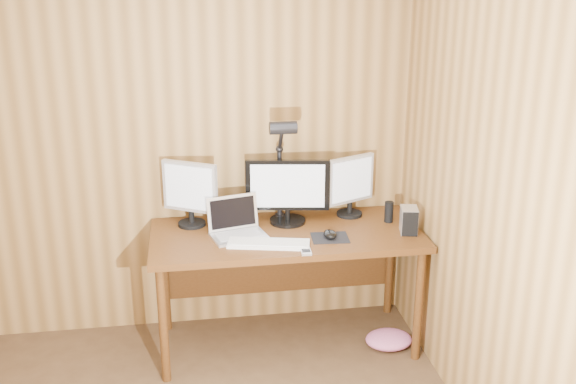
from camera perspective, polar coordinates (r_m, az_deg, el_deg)
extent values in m
plane|color=olive|center=(4.17, -13.69, 4.22)|extent=(4.00, 0.00, 4.00)
cube|color=#4D2A10|center=(4.00, -0.11, -3.69)|extent=(1.60, 0.70, 0.04)
cube|color=#4D2A10|center=(4.40, -0.74, -5.40)|extent=(1.48, 0.02, 0.51)
cylinder|color=#4D2A10|center=(3.88, -10.52, -11.05)|extent=(0.05, 0.05, 0.71)
cylinder|color=#4D2A10|center=(4.39, -10.37, -7.28)|extent=(0.05, 0.05, 0.71)
cylinder|color=#4D2A10|center=(4.08, 10.99, -9.43)|extent=(0.05, 0.05, 0.71)
cylinder|color=#4D2A10|center=(4.57, 8.59, -6.05)|extent=(0.05, 0.05, 0.71)
cylinder|color=black|center=(4.14, -0.03, -2.45)|extent=(0.22, 0.22, 0.02)
cylinder|color=black|center=(4.13, -0.03, -1.90)|extent=(0.03, 0.03, 0.06)
cube|color=black|center=(4.06, -0.03, 0.58)|extent=(0.51, 0.11, 0.31)
cube|color=silver|center=(4.05, -0.03, 0.50)|extent=(0.44, 0.07, 0.27)
cylinder|color=black|center=(4.14, -8.14, -2.67)|extent=(0.17, 0.17, 0.02)
cylinder|color=black|center=(4.12, -8.17, -2.07)|extent=(0.03, 0.03, 0.07)
cube|color=silver|center=(4.06, -8.29, 0.44)|extent=(0.32, 0.20, 0.31)
cube|color=silver|center=(4.04, -8.43, 0.36)|extent=(0.27, 0.16, 0.26)
cylinder|color=black|center=(4.27, 5.22, -1.85)|extent=(0.16, 0.16, 0.02)
cylinder|color=black|center=(4.26, 5.23, -1.27)|extent=(0.03, 0.03, 0.07)
cube|color=silver|center=(4.20, 5.31, 1.06)|extent=(0.32, 0.17, 0.29)
cube|color=silver|center=(4.18, 5.47, 1.00)|extent=(0.27, 0.13, 0.25)
cube|color=silver|center=(3.93, -4.19, -3.73)|extent=(0.35, 0.28, 0.02)
cube|color=silver|center=(3.99, -4.72, -1.72)|extent=(0.31, 0.12, 0.20)
cube|color=black|center=(3.99, -4.72, -1.72)|extent=(0.27, 0.10, 0.17)
cube|color=#B2B2B7|center=(3.93, -4.19, -3.60)|extent=(0.28, 0.19, 0.00)
cube|color=white|center=(3.82, -1.65, -4.40)|extent=(0.48, 0.24, 0.02)
cube|color=white|center=(3.81, -1.65, -4.24)|extent=(0.44, 0.21, 0.00)
cube|color=black|center=(3.92, 3.57, -3.89)|extent=(0.22, 0.19, 0.00)
ellipsoid|color=black|center=(3.91, 3.58, -3.59)|extent=(0.08, 0.12, 0.04)
cube|color=silver|center=(4.03, 10.19, -2.35)|extent=(0.12, 0.15, 0.15)
cube|color=black|center=(3.97, 10.30, -2.72)|extent=(0.09, 0.02, 0.15)
cube|color=silver|center=(3.73, 1.51, -5.00)|extent=(0.06, 0.11, 0.01)
cube|color=black|center=(3.73, 1.51, -4.89)|extent=(0.05, 0.07, 0.00)
cylinder|color=black|center=(4.18, 8.54, -1.68)|extent=(0.05, 0.05, 0.13)
cube|color=black|center=(4.23, -0.71, -2.30)|extent=(0.05, 0.06, 0.06)
cylinder|color=black|center=(4.15, -0.72, 0.69)|extent=(0.03, 0.03, 0.44)
sphere|color=black|center=(4.08, -0.73, 3.66)|extent=(0.05, 0.05, 0.05)
cylinder|color=black|center=(3.99, -0.60, 4.57)|extent=(0.02, 0.16, 0.18)
cylinder|color=black|center=(3.89, -0.41, 5.46)|extent=(0.16, 0.07, 0.07)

